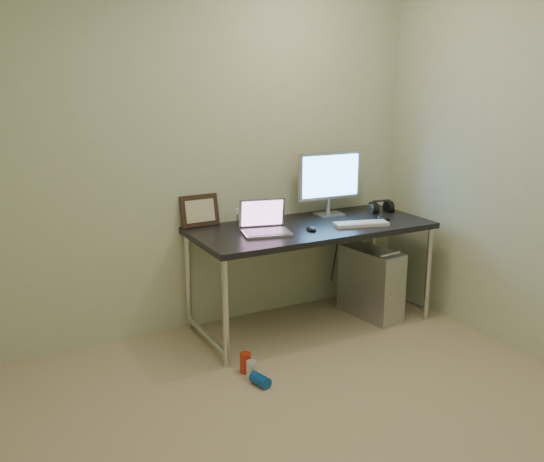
{
  "coord_description": "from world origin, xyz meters",
  "views": [
    {
      "loc": [
        -1.44,
        -2.17,
        1.8
      ],
      "look_at": [
        0.24,
        1.03,
        0.85
      ],
      "focal_mm": 40.0,
      "sensor_mm": 36.0,
      "label": 1
    }
  ],
  "objects": [
    {
      "name": "desk",
      "position": [
        0.74,
        1.38,
        0.68
      ],
      "size": [
        1.71,
        0.75,
        0.75
      ],
      "color": "black",
      "rests_on": "ground"
    },
    {
      "name": "cable_b",
      "position": [
        1.27,
        1.68,
        0.38
      ],
      "size": [
        0.02,
        0.11,
        0.71
      ],
      "primitive_type": "cylinder",
      "rotation": [
        0.14,
        0.0,
        0.09
      ],
      "color": "black",
      "rests_on": "ground"
    },
    {
      "name": "mouse_right",
      "position": [
        1.3,
        1.27,
        0.77
      ],
      "size": [
        0.1,
        0.13,
        0.04
      ],
      "primitive_type": "ellipsoid",
      "rotation": [
        0.0,
        0.0,
        0.23
      ],
      "color": "black",
      "rests_on": "desk"
    },
    {
      "name": "monitor",
      "position": [
        1.03,
        1.58,
        1.03
      ],
      "size": [
        0.51,
        0.16,
        0.48
      ],
      "rotation": [
        0.0,
        0.0,
        -0.05
      ],
      "color": "silver",
      "rests_on": "desk"
    },
    {
      "name": "can_red",
      "position": [
        0.0,
        0.92,
        0.06
      ],
      "size": [
        0.09,
        0.09,
        0.13
      ],
      "primitive_type": "cylinder",
      "rotation": [
        0.0,
        0.0,
        -0.45
      ],
      "color": "red",
      "rests_on": "ground"
    },
    {
      "name": "tower_computer",
      "position": [
        1.23,
        1.3,
        0.26
      ],
      "size": [
        0.29,
        0.53,
        0.56
      ],
      "rotation": [
        0.0,
        0.0,
        0.14
      ],
      "color": "#B4B4B8",
      "rests_on": "ground"
    },
    {
      "name": "cable_a",
      "position": [
        1.18,
        1.7,
        0.4
      ],
      "size": [
        0.01,
        0.16,
        0.69
      ],
      "primitive_type": "cylinder",
      "rotation": [
        0.21,
        0.0,
        0.0
      ],
      "color": "black",
      "rests_on": "ground"
    },
    {
      "name": "mouse_left",
      "position": [
        0.67,
        1.25,
        0.77
      ],
      "size": [
        0.08,
        0.11,
        0.03
      ],
      "primitive_type": "ellipsoid",
      "rotation": [
        0.0,
        0.0,
        -0.18
      ],
      "color": "black",
      "rests_on": "desk"
    },
    {
      "name": "headphones",
      "position": [
        1.44,
        1.48,
        0.78
      ],
      "size": [
        0.19,
        0.12,
        0.12
      ],
      "rotation": [
        0.0,
        0.0,
        -0.16
      ],
      "color": "black",
      "rests_on": "desk"
    },
    {
      "name": "laptop",
      "position": [
        0.36,
        1.35,
        0.8
      ],
      "size": [
        0.37,
        0.33,
        0.22
      ],
      "rotation": [
        0.0,
        0.0,
        -0.23
      ],
      "color": "silver",
      "rests_on": "desk"
    },
    {
      "name": "floor",
      "position": [
        0.0,
        0.0,
        0.0
      ],
      "size": [
        3.5,
        3.5,
        0.0
      ],
      "primitive_type": "plane",
      "color": "tan",
      "rests_on": "ground"
    },
    {
      "name": "can_blue",
      "position": [
        0.01,
        0.73,
        0.03
      ],
      "size": [
        0.1,
        0.14,
        0.07
      ],
      "primitive_type": "cylinder",
      "rotation": [
        1.57,
        0.0,
        0.25
      ],
      "color": "#0F48A6",
      "rests_on": "ground"
    },
    {
      "name": "keyboard",
      "position": [
        1.05,
        1.2,
        0.76
      ],
      "size": [
        0.4,
        0.22,
        0.02
      ],
      "primitive_type": "cube",
      "rotation": [
        0.0,
        0.0,
        -0.25
      ],
      "color": "silver",
      "rests_on": "desk"
    },
    {
      "name": "webcam",
      "position": [
        0.29,
        1.63,
        0.84
      ],
      "size": [
        0.05,
        0.04,
        0.12
      ],
      "rotation": [
        0.0,
        0.0,
        -0.23
      ],
      "color": "silver",
      "rests_on": "desk"
    },
    {
      "name": "can_white",
      "position": [
        0.0,
        0.83,
        0.06
      ],
      "size": [
        0.07,
        0.07,
        0.11
      ],
      "primitive_type": "cylinder",
      "rotation": [
        0.0,
        0.0,
        0.13
      ],
      "color": "silver",
      "rests_on": "ground"
    },
    {
      "name": "picture_frame",
      "position": [
        0.04,
        1.73,
        0.86
      ],
      "size": [
        0.28,
        0.09,
        0.23
      ],
      "primitive_type": "cube",
      "rotation": [
        -0.21,
        0.0,
        0.02
      ],
      "color": "black",
      "rests_on": "desk"
    },
    {
      "name": "wall_back",
      "position": [
        0.0,
        1.75,
        1.25
      ],
      "size": [
        3.5,
        0.02,
        2.5
      ],
      "primitive_type": "cube",
      "color": "beige",
      "rests_on": "ground"
    }
  ]
}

